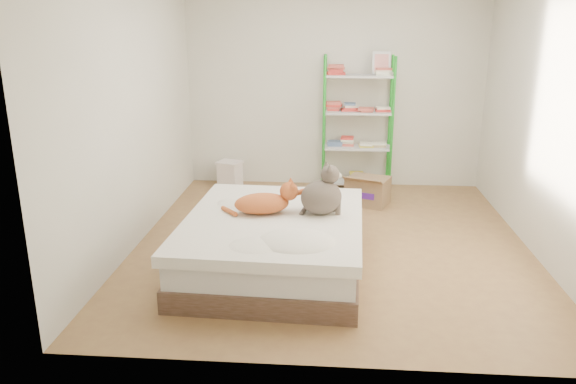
# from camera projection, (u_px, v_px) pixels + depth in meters

# --- Properties ---
(room) EXTENTS (3.81, 4.21, 2.61)m
(room) POSITION_uv_depth(u_px,v_px,m) (335.00, 112.00, 5.19)
(room) COLOR olive
(room) RESTS_ON ground
(bed) EXTENTS (1.59, 1.95, 0.48)m
(bed) POSITION_uv_depth(u_px,v_px,m) (274.00, 243.00, 4.92)
(bed) COLOR brown
(bed) RESTS_ON ground
(orange_cat) EXTENTS (0.63, 0.43, 0.23)m
(orange_cat) POSITION_uv_depth(u_px,v_px,m) (262.00, 201.00, 4.91)
(orange_cat) COLOR #CA6833
(orange_cat) RESTS_ON bed
(grey_cat) EXTENTS (0.47, 0.43, 0.44)m
(grey_cat) POSITION_uv_depth(u_px,v_px,m) (321.00, 190.00, 4.86)
(grey_cat) COLOR brown
(grey_cat) RESTS_ON bed
(shelf_unit) EXTENTS (0.88, 0.36, 1.74)m
(shelf_unit) POSITION_uv_depth(u_px,v_px,m) (358.00, 124.00, 7.09)
(shelf_unit) COLOR green
(shelf_unit) RESTS_ON ground
(cardboard_box) EXTENTS (0.57, 0.59, 0.38)m
(cardboard_box) POSITION_uv_depth(u_px,v_px,m) (368.00, 191.00, 6.67)
(cardboard_box) COLOR olive
(cardboard_box) RESTS_ON ground
(white_bin) EXTENTS (0.36, 0.34, 0.34)m
(white_bin) POSITION_uv_depth(u_px,v_px,m) (230.00, 174.00, 7.39)
(white_bin) COLOR silver
(white_bin) RESTS_ON ground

